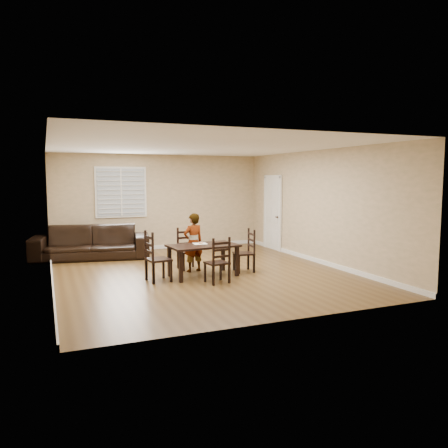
{
  "coord_description": "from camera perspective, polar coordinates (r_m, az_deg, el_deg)",
  "views": [
    {
      "loc": [
        -3.07,
        -8.78,
        2.03
      ],
      "look_at": [
        0.68,
        0.32,
        1.0
      ],
      "focal_mm": 35.0,
      "sensor_mm": 36.0,
      "label": 1
    }
  ],
  "objects": [
    {
      "name": "sofa",
      "position": [
        11.57,
        -16.94,
        -2.29
      ],
      "size": [
        3.01,
        1.6,
        0.84
      ],
      "primitive_type": "imported",
      "rotation": [
        0.0,
        0.0,
        -0.17
      ],
      "color": "black",
      "rests_on": "ground"
    },
    {
      "name": "chair_far",
      "position": [
        8.43,
        -0.54,
        -5.09
      ],
      "size": [
        0.46,
        0.44,
        0.91
      ],
      "rotation": [
        0.0,
        0.0,
        3.29
      ],
      "color": "black",
      "rests_on": "ground"
    },
    {
      "name": "donut",
      "position": [
        9.2,
        -3.06,
        -2.44
      ],
      "size": [
        0.09,
        0.09,
        0.03
      ],
      "color": "#B87642",
      "rests_on": "napkin"
    },
    {
      "name": "chair_near",
      "position": [
        9.92,
        -4.93,
        -3.37
      ],
      "size": [
        0.45,
        0.43,
        0.93
      ],
      "rotation": [
        0.0,
        0.0,
        0.08
      ],
      "color": "black",
      "rests_on": "ground"
    },
    {
      "name": "child",
      "position": [
        9.52,
        -4.03,
        -2.43
      ],
      "size": [
        0.52,
        0.4,
        1.28
      ],
      "primitive_type": "imported",
      "rotation": [
        0.0,
        0.0,
        3.36
      ],
      "color": "gray",
      "rests_on": "ground"
    },
    {
      "name": "chair_right",
      "position": [
        9.57,
        3.23,
        -3.7
      ],
      "size": [
        0.43,
        0.46,
        0.93
      ],
      "rotation": [
        0.0,
        0.0,
        -1.67
      ],
      "color": "black",
      "rests_on": "ground"
    },
    {
      "name": "napkin",
      "position": [
        9.2,
        -3.16,
        -2.57
      ],
      "size": [
        0.29,
        0.29,
        0.0
      ],
      "primitive_type": "cube",
      "rotation": [
        0.0,
        0.0,
        -0.08
      ],
      "color": "beige",
      "rests_on": "dining_table"
    },
    {
      "name": "dining_table",
      "position": [
        9.07,
        -2.74,
        -3.29
      ],
      "size": [
        1.48,
        0.91,
        0.66
      ],
      "rotation": [
        0.0,
        0.0,
        0.09
      ],
      "color": "black",
      "rests_on": "ground"
    },
    {
      "name": "room",
      "position": [
        9.48,
        -3.31,
        4.62
      ],
      "size": [
        6.04,
        7.04,
        2.72
      ],
      "color": "#CDB08A",
      "rests_on": "ground"
    },
    {
      "name": "ground",
      "position": [
        9.52,
        -3.09,
        -6.35
      ],
      "size": [
        7.0,
        7.0,
        0.0
      ],
      "primitive_type": "plane",
      "color": "brown",
      "rests_on": "ground"
    },
    {
      "name": "chair_left",
      "position": [
        8.69,
        -9.31,
        -4.52
      ],
      "size": [
        0.48,
        0.51,
        1.01
      ],
      "rotation": [
        0.0,
        0.0,
        1.71
      ],
      "color": "black",
      "rests_on": "ground"
    }
  ]
}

